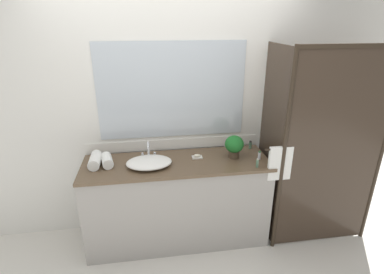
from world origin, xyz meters
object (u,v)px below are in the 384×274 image
object	(u,v)px
faucet	(149,153)
soap_dish	(197,156)
rolled_towel_near_edge	(95,160)
sink_basin	(149,162)
potted_plant	(234,145)
rolled_towel_middle	(107,160)
amenity_bottle_conditioner	(250,145)
amenity_bottle_lotion	(259,155)
amenity_bottle_shampoo	(257,163)

from	to	relation	value
faucet	soap_dish	distance (m)	0.48
rolled_towel_near_edge	sink_basin	bearing A→B (deg)	-9.59
faucet	potted_plant	distance (m)	0.84
rolled_towel_near_edge	rolled_towel_middle	world-z (taller)	rolled_towel_near_edge
amenity_bottle_conditioner	rolled_towel_near_edge	distance (m)	1.57
soap_dish	amenity_bottle_lotion	distance (m)	0.61
faucet	soap_dish	size ratio (longest dim) A/B	1.77
rolled_towel_near_edge	soap_dish	bearing A→B (deg)	1.32
potted_plant	amenity_bottle_shampoo	size ratio (longest dim) A/B	2.63
potted_plant	soap_dish	xyz separation A→B (m)	(-0.36, 0.05, -0.12)
potted_plant	amenity_bottle_conditioner	size ratio (longest dim) A/B	2.70
soap_dish	rolled_towel_middle	bearing A→B (deg)	-177.78
amenity_bottle_shampoo	sink_basin	bearing A→B (deg)	169.91
faucet	amenity_bottle_lotion	bearing A→B (deg)	-9.32
rolled_towel_near_edge	rolled_towel_middle	bearing A→B (deg)	-5.69
amenity_bottle_lotion	rolled_towel_near_edge	bearing A→B (deg)	176.39
soap_dish	potted_plant	bearing A→B (deg)	-7.46
faucet	amenity_bottle_conditioner	xyz separation A→B (m)	(1.07, 0.09, -0.02)
potted_plant	rolled_towel_near_edge	xyz separation A→B (m)	(-1.33, 0.02, -0.08)
soap_dish	amenity_bottle_shampoo	world-z (taller)	amenity_bottle_shampoo
faucet	amenity_bottle_conditioner	size ratio (longest dim) A/B	2.09
sink_basin	amenity_bottle_conditioner	world-z (taller)	amenity_bottle_conditioner
amenity_bottle_conditioner	amenity_bottle_shampoo	xyz separation A→B (m)	(-0.08, -0.42, 0.00)
soap_dish	rolled_towel_near_edge	bearing A→B (deg)	-178.68
rolled_towel_middle	potted_plant	bearing A→B (deg)	-0.65
amenity_bottle_conditioner	faucet	bearing A→B (deg)	-175.32
faucet	rolled_towel_middle	distance (m)	0.40
soap_dish	amenity_bottle_conditioner	bearing A→B (deg)	13.43
rolled_towel_near_edge	amenity_bottle_lotion	bearing A→B (deg)	-3.61
potted_plant	rolled_towel_middle	size ratio (longest dim) A/B	1.13
amenity_bottle_conditioner	soap_dish	bearing A→B (deg)	-166.57
potted_plant	amenity_bottle_lotion	world-z (taller)	potted_plant
amenity_bottle_shampoo	faucet	bearing A→B (deg)	161.21
sink_basin	amenity_bottle_shampoo	distance (m)	1.01
rolled_towel_middle	rolled_towel_near_edge	bearing A→B (deg)	174.31
sink_basin	rolled_towel_near_edge	size ratio (longest dim) A/B	1.70
amenity_bottle_conditioner	amenity_bottle_lotion	distance (m)	0.26
potted_plant	rolled_towel_near_edge	distance (m)	1.33
amenity_bottle_lotion	potted_plant	bearing A→B (deg)	162.64
amenity_bottle_shampoo	amenity_bottle_lotion	bearing A→B (deg)	63.62
sink_basin	amenity_bottle_conditioner	size ratio (longest dim) A/B	5.01
amenity_bottle_lotion	rolled_towel_near_edge	size ratio (longest dim) A/B	0.34
soap_dish	amenity_bottle_shampoo	bearing A→B (deg)	-28.65
amenity_bottle_lotion	amenity_bottle_shampoo	world-z (taller)	amenity_bottle_shampoo
amenity_bottle_lotion	amenity_bottle_shampoo	distance (m)	0.18
amenity_bottle_conditioner	rolled_towel_near_edge	bearing A→B (deg)	-174.01
amenity_bottle_lotion	rolled_towel_middle	world-z (taller)	rolled_towel_middle
faucet	rolled_towel_middle	bearing A→B (deg)	-167.23
amenity_bottle_shampoo	rolled_towel_near_edge	world-z (taller)	rolled_towel_near_edge
sink_basin	rolled_towel_middle	xyz separation A→B (m)	(-0.39, 0.07, 0.01)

